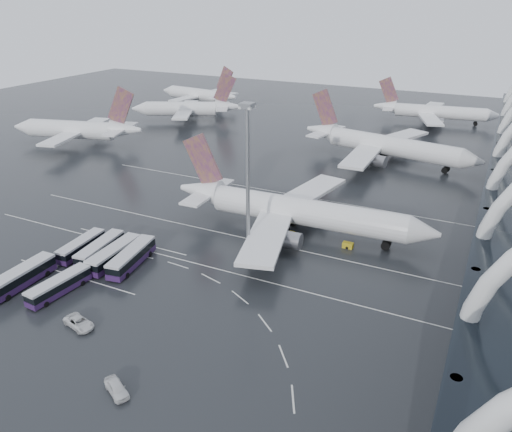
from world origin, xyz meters
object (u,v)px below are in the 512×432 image
at_px(floodlight_mast, 248,165).
at_px(gse_cart_belly_b, 404,224).
at_px(jet_remote_far, 199,95).
at_px(airliner_main, 294,211).
at_px(gse_cart_belly_a, 348,245).
at_px(gse_cart_belly_c, 289,234).
at_px(bus_row_near_b, 100,249).
at_px(bus_row_near_a, 81,246).
at_px(jet_remote_west, 79,130).
at_px(bus_row_near_d, 131,257).
at_px(airliner_gate_c, 433,112).
at_px(airliner_gate_b, 384,145).
at_px(jet_remote_mid, 188,109).
at_px(bus_row_near_c, 114,254).
at_px(bus_row_far_c, 59,285).
at_px(bus_row_far_a, 21,277).
at_px(van_curve_b, 117,388).
at_px(gse_cart_belly_e, 376,214).
at_px(van_curve_a, 79,323).

bearing_deg(floodlight_mast, gse_cart_belly_b, 48.27).
bearing_deg(jet_remote_far, airliner_main, 137.97).
distance_m(gse_cart_belly_a, gse_cart_belly_c, 12.88).
bearing_deg(jet_remote_far, bus_row_near_b, 122.08).
xyz_separation_m(airliner_main, gse_cart_belly_a, (12.86, -2.06, -4.39)).
relative_size(bus_row_near_a, gse_cart_belly_b, 5.08).
bearing_deg(airliner_main, gse_cart_belly_a, -11.46).
bearing_deg(airliner_main, gse_cart_belly_c, -92.53).
bearing_deg(floodlight_mast, bus_row_near_b, -153.43).
relative_size(jet_remote_west, jet_remote_far, 1.08).
height_order(jet_remote_far, floodlight_mast, floodlight_mast).
bearing_deg(bus_row_near_d, bus_row_near_b, 80.92).
distance_m(airliner_gate_c, floodlight_mast, 135.46).
relative_size(bus_row_near_a, gse_cart_belly_c, 5.62).
height_order(airliner_gate_b, bus_row_near_a, airliner_gate_b).
bearing_deg(bus_row_near_a, gse_cart_belly_b, -57.83).
distance_m(jet_remote_mid, bus_row_near_c, 119.07).
bearing_deg(airliner_gate_b, gse_cart_belly_c, -83.88).
relative_size(airliner_gate_c, jet_remote_far, 1.13).
distance_m(bus_row_near_b, gse_cart_belly_a, 49.85).
bearing_deg(airliner_gate_c, gse_cart_belly_b, -91.92).
height_order(bus_row_near_a, bus_row_far_c, bus_row_far_c).
height_order(airliner_gate_b, bus_row_far_a, airliner_gate_b).
height_order(van_curve_b, floodlight_mast, floodlight_mast).
distance_m(airliner_main, van_curve_b, 55.36).
bearing_deg(bus_row_near_a, van_curve_b, -134.68).
relative_size(jet_remote_mid, gse_cart_belly_e, 21.00).
distance_m(floodlight_mast, gse_cart_belly_e, 40.17).
bearing_deg(bus_row_far_a, bus_row_near_b, -21.14).
xyz_separation_m(airliner_main, floodlight_mast, (-3.78, -14.46, 14.17)).
height_order(van_curve_a, gse_cart_belly_a, van_curve_a).
relative_size(airliner_gate_b, bus_row_near_d, 4.13).
height_order(jet_remote_mid, jet_remote_far, jet_remote_mid).
bearing_deg(jet_remote_far, gse_cart_belly_a, 141.17).
xyz_separation_m(airliner_main, bus_row_near_c, (-25.90, -28.08, -3.15)).
xyz_separation_m(jet_remote_far, gse_cart_belly_e, (105.93, -91.18, -4.35)).
relative_size(airliner_main, airliner_gate_c, 1.19).
relative_size(airliner_gate_b, jet_remote_far, 1.32).
relative_size(jet_remote_far, floodlight_mast, 1.43).
distance_m(bus_row_near_b, van_curve_a, 23.03).
bearing_deg(bus_row_near_a, bus_row_far_c, -154.85).
distance_m(bus_row_near_b, bus_row_near_d, 7.83).
bearing_deg(bus_row_near_a, airliner_main, -55.41).
bearing_deg(airliner_gate_b, airliner_main, -84.08).
relative_size(jet_remote_mid, van_curve_b, 8.72).
distance_m(bus_row_far_c, gse_cart_belly_c, 47.02).
bearing_deg(gse_cart_belly_e, jet_remote_far, 139.28).
relative_size(airliner_gate_c, jet_remote_mid, 1.16).
relative_size(airliner_gate_b, jet_remote_mid, 1.36).
xyz_separation_m(airliner_gate_b, bus_row_near_c, (-31.45, -87.85, -3.20)).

